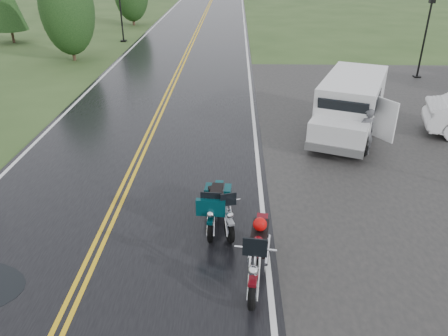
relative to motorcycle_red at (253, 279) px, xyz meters
name	(u,v)px	position (x,y,z in m)	size (l,w,h in m)	color
ground	(99,246)	(-3.43, 1.83, -0.72)	(120.00, 120.00, 0.00)	#2D471E
road	(164,103)	(-3.43, 11.83, -0.70)	(8.00, 100.00, 0.04)	black
motorcycle_red	(253,279)	(0.00, 0.00, 0.00)	(0.88, 2.43, 1.44)	#570A11
motorcycle_teal	(211,221)	(-0.88, 2.01, -0.11)	(0.75, 2.07, 1.22)	#053137
motorcycle_silver	(229,222)	(-0.46, 2.00, -0.12)	(0.73, 2.02, 1.19)	#A6A7AE
van_white	(316,119)	(2.30, 7.37, 0.31)	(1.97, 5.24, 2.06)	silver
person_at_van	(366,133)	(3.79, 6.81, 0.07)	(0.58, 0.38, 1.58)	#45464A
lamp_post_far_left	(120,7)	(-8.31, 25.32, 1.60)	(0.40, 0.40, 4.63)	black
lamp_post_far_right	(425,37)	(9.01, 16.31, 1.31)	(0.35, 0.35, 4.06)	black
tree_left_mid	(68,18)	(-9.92, 19.63, 1.66)	(3.05, 3.05, 4.76)	#1E3D19
pine_left_far	(6,6)	(-15.93, 24.76, 1.71)	(2.33, 2.33, 4.86)	#1E3D19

